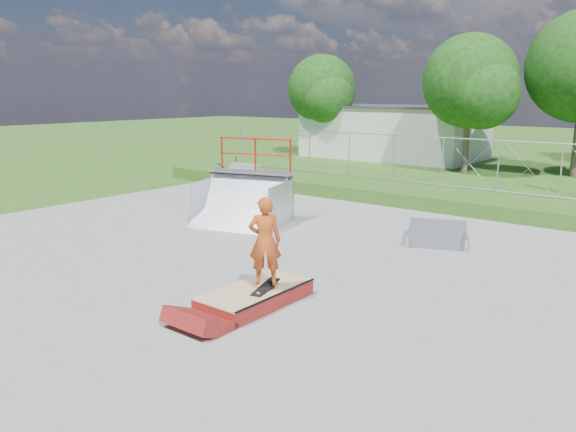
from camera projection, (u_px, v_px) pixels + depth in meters
name	position (u px, v px, depth m)	size (l,w,h in m)	color
ground	(250.00, 268.00, 12.66)	(120.00, 120.00, 0.00)	#2F5418
concrete_pad	(250.00, 267.00, 12.66)	(20.00, 16.00, 0.04)	gray
grass_berm	(429.00, 197.00, 19.90)	(24.00, 3.00, 0.50)	#2F5418
grind_box	(255.00, 297.00, 10.41)	(1.09, 2.23, 0.33)	maroon
quarter_pipe	(241.00, 184.00, 16.46)	(2.52, 2.13, 2.52)	#A9ADB2
flat_bank_ramp	(437.00, 235.00, 14.65)	(1.49, 1.59, 0.46)	#A9ADB2
skateboard	(265.00, 288.00, 10.28)	(0.22, 0.80, 0.02)	black
skater	(265.00, 245.00, 10.11)	(0.59, 0.39, 1.62)	#C04819
concrete_stairs	(238.00, 174.00, 24.39)	(1.50, 1.60, 0.80)	gray
chain_link_fence	(443.00, 162.00, 20.42)	(20.00, 0.06, 1.80)	#9FA1A8
utility_building_flat	(394.00, 133.00, 34.06)	(10.00, 6.00, 3.00)	silver
tree_left_near	(474.00, 85.00, 26.50)	(4.76, 4.48, 6.65)	brown
tree_left_far	(323.00, 92.00, 34.16)	(4.42, 4.16, 6.18)	brown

